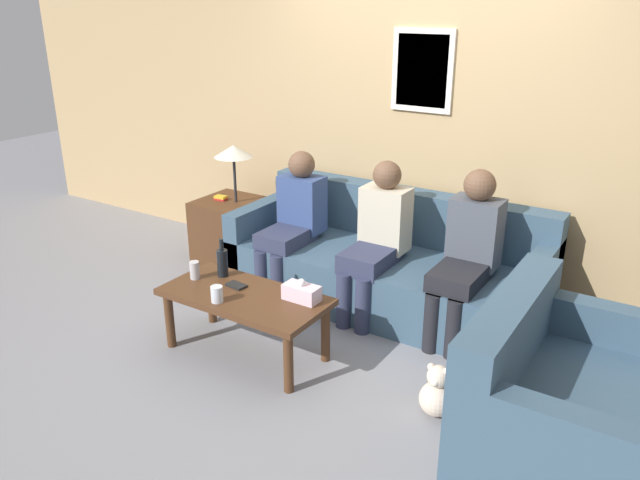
{
  "coord_description": "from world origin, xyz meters",
  "views": [
    {
      "loc": [
        1.92,
        -3.39,
        2.2
      ],
      "look_at": [
        -0.21,
        -0.07,
        0.66
      ],
      "focal_mm": 35.0,
      "sensor_mm": 36.0,
      "label": 1
    }
  ],
  "objects_px": {
    "coffee_table": "(245,303)",
    "person_left": "(293,218)",
    "person_middle": "(377,235)",
    "person_right": "(467,250)",
    "couch_main": "(387,267)",
    "wine_bottle": "(222,262)",
    "drinking_glass": "(217,294)",
    "teddy_bear": "(437,393)",
    "couch_side": "(565,407)"
  },
  "relations": [
    {
      "from": "couch_side",
      "to": "person_right",
      "type": "relative_size",
      "value": 1.08
    },
    {
      "from": "couch_main",
      "to": "person_right",
      "type": "xyz_separation_m",
      "value": [
        0.66,
        -0.15,
        0.33
      ]
    },
    {
      "from": "drinking_glass",
      "to": "teddy_bear",
      "type": "distance_m",
      "value": 1.45
    },
    {
      "from": "person_middle",
      "to": "wine_bottle",
      "type": "bearing_deg",
      "value": -130.92
    },
    {
      "from": "coffee_table",
      "to": "person_right",
      "type": "distance_m",
      "value": 1.52
    },
    {
      "from": "person_right",
      "to": "teddy_bear",
      "type": "relative_size",
      "value": 3.64
    },
    {
      "from": "couch_main",
      "to": "person_right",
      "type": "height_order",
      "value": "person_right"
    },
    {
      "from": "drinking_glass",
      "to": "person_right",
      "type": "distance_m",
      "value": 1.69
    },
    {
      "from": "coffee_table",
      "to": "person_left",
      "type": "bearing_deg",
      "value": 107.28
    },
    {
      "from": "wine_bottle",
      "to": "person_left",
      "type": "xyz_separation_m",
      "value": [
        -0.01,
        0.85,
        0.06
      ]
    },
    {
      "from": "person_left",
      "to": "person_right",
      "type": "bearing_deg",
      "value": 1.94
    },
    {
      "from": "coffee_table",
      "to": "drinking_glass",
      "type": "bearing_deg",
      "value": -112.44
    },
    {
      "from": "couch_main",
      "to": "coffee_table",
      "type": "height_order",
      "value": "couch_main"
    },
    {
      "from": "wine_bottle",
      "to": "teddy_bear",
      "type": "bearing_deg",
      "value": -2.77
    },
    {
      "from": "wine_bottle",
      "to": "person_middle",
      "type": "bearing_deg",
      "value": 49.08
    },
    {
      "from": "drinking_glass",
      "to": "teddy_bear",
      "type": "relative_size",
      "value": 0.33
    },
    {
      "from": "drinking_glass",
      "to": "person_left",
      "type": "xyz_separation_m",
      "value": [
        -0.24,
        1.17,
        0.11
      ]
    },
    {
      "from": "person_right",
      "to": "coffee_table",
      "type": "bearing_deg",
      "value": -136.29
    },
    {
      "from": "drinking_glass",
      "to": "person_left",
      "type": "distance_m",
      "value": 1.2
    },
    {
      "from": "person_middle",
      "to": "person_right",
      "type": "bearing_deg",
      "value": 4.69
    },
    {
      "from": "couch_main",
      "to": "person_right",
      "type": "relative_size",
      "value": 2.06
    },
    {
      "from": "wine_bottle",
      "to": "drinking_glass",
      "type": "relative_size",
      "value": 2.57
    },
    {
      "from": "couch_side",
      "to": "teddy_bear",
      "type": "distance_m",
      "value": 0.68
    },
    {
      "from": "couch_side",
      "to": "person_left",
      "type": "distance_m",
      "value": 2.47
    },
    {
      "from": "coffee_table",
      "to": "person_middle",
      "type": "bearing_deg",
      "value": 66.35
    },
    {
      "from": "person_middle",
      "to": "person_right",
      "type": "xyz_separation_m",
      "value": [
        0.66,
        0.05,
        0.01
      ]
    },
    {
      "from": "person_right",
      "to": "teddy_bear",
      "type": "bearing_deg",
      "value": -77.02
    },
    {
      "from": "couch_main",
      "to": "drinking_glass",
      "type": "relative_size",
      "value": 22.63
    },
    {
      "from": "couch_main",
      "to": "wine_bottle",
      "type": "bearing_deg",
      "value": -124.82
    },
    {
      "from": "couch_main",
      "to": "teddy_bear",
      "type": "height_order",
      "value": "couch_main"
    },
    {
      "from": "person_left",
      "to": "person_middle",
      "type": "distance_m",
      "value": 0.74
    },
    {
      "from": "wine_bottle",
      "to": "drinking_glass",
      "type": "bearing_deg",
      "value": -54.42
    },
    {
      "from": "couch_side",
      "to": "drinking_glass",
      "type": "xyz_separation_m",
      "value": [
        -2.05,
        -0.27,
        0.2
      ]
    },
    {
      "from": "person_left",
      "to": "person_middle",
      "type": "height_order",
      "value": "person_middle"
    },
    {
      "from": "wine_bottle",
      "to": "teddy_bear",
      "type": "height_order",
      "value": "wine_bottle"
    },
    {
      "from": "couch_side",
      "to": "coffee_table",
      "type": "relative_size",
      "value": 1.13
    },
    {
      "from": "drinking_glass",
      "to": "person_right",
      "type": "bearing_deg",
      "value": 46.34
    },
    {
      "from": "wine_bottle",
      "to": "teddy_bear",
      "type": "xyz_separation_m",
      "value": [
        1.61,
        -0.08,
        -0.4
      ]
    },
    {
      "from": "wine_bottle",
      "to": "drinking_glass",
      "type": "height_order",
      "value": "wine_bottle"
    },
    {
      "from": "coffee_table",
      "to": "person_right",
      "type": "height_order",
      "value": "person_right"
    },
    {
      "from": "person_left",
      "to": "couch_main",
      "type": "bearing_deg",
      "value": 14.69
    },
    {
      "from": "drinking_glass",
      "to": "person_left",
      "type": "height_order",
      "value": "person_left"
    },
    {
      "from": "couch_side",
      "to": "person_left",
      "type": "xyz_separation_m",
      "value": [
        -2.28,
        0.9,
        0.31
      ]
    },
    {
      "from": "couch_main",
      "to": "person_right",
      "type": "bearing_deg",
      "value": -12.39
    },
    {
      "from": "couch_main",
      "to": "person_right",
      "type": "distance_m",
      "value": 0.76
    },
    {
      "from": "person_left",
      "to": "person_right",
      "type": "height_order",
      "value": "person_right"
    },
    {
      "from": "couch_side",
      "to": "coffee_table",
      "type": "xyz_separation_m",
      "value": [
        -1.97,
        -0.1,
        0.08
      ]
    },
    {
      "from": "wine_bottle",
      "to": "person_left",
      "type": "height_order",
      "value": "person_left"
    },
    {
      "from": "couch_main",
      "to": "wine_bottle",
      "type": "distance_m",
      "value": 1.3
    },
    {
      "from": "person_middle",
      "to": "person_left",
      "type": "bearing_deg",
      "value": 179.49
    }
  ]
}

